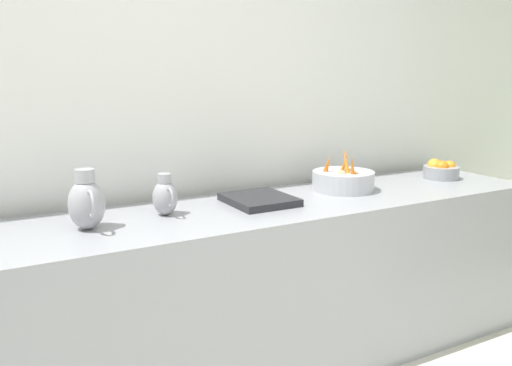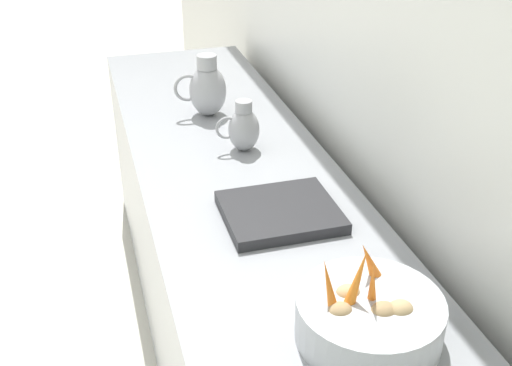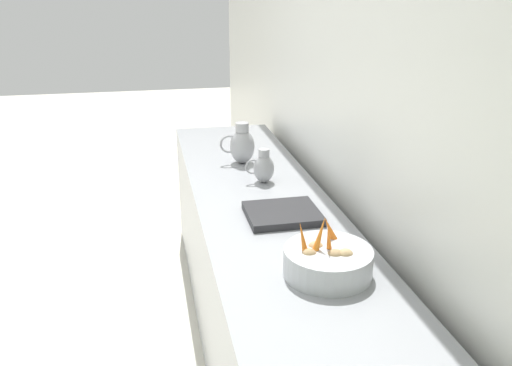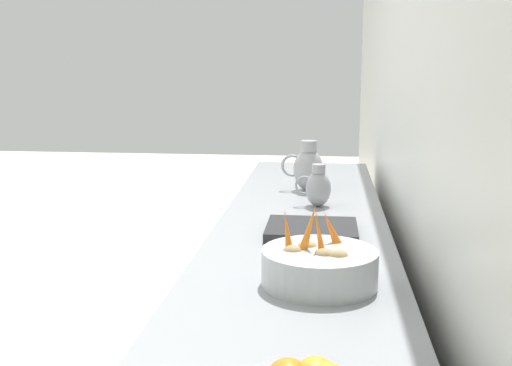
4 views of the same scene
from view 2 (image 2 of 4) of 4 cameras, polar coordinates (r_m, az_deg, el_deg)
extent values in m
cube|color=gray|center=(2.24, 0.30, -11.71)|extent=(0.69, 3.33, 0.87)
cylinder|color=#ADAFB5|center=(1.51, 10.06, -11.83)|extent=(0.34, 0.34, 0.11)
torus|color=#ADAFB5|center=(1.54, 9.91, -13.15)|extent=(0.20, 0.20, 0.01)
cone|color=orange|center=(1.44, 10.37, -8.93)|extent=(0.06, 0.07, 0.16)
cone|color=orange|center=(1.53, 10.17, -7.05)|extent=(0.08, 0.03, 0.13)
cone|color=orange|center=(1.43, 6.58, -9.32)|extent=(0.06, 0.07, 0.14)
cone|color=orange|center=(1.44, 8.96, -8.76)|extent=(0.08, 0.05, 0.17)
ellipsoid|color=#9E7F56|center=(1.46, 11.34, -11.18)|extent=(0.06, 0.05, 0.04)
ellipsoid|color=tan|center=(1.47, 12.76, -10.99)|extent=(0.06, 0.05, 0.04)
ellipsoid|color=#9E7F56|center=(1.45, 7.52, -11.31)|extent=(0.06, 0.05, 0.04)
ellipsoid|color=tan|center=(1.50, 8.22, -9.75)|extent=(0.06, 0.05, 0.04)
ellipsoid|color=#939399|center=(2.62, -4.32, 8.24)|extent=(0.15, 0.15, 0.21)
cylinder|color=#939399|center=(2.58, -4.42, 10.75)|extent=(0.08, 0.08, 0.06)
torus|color=#939399|center=(2.60, -6.13, 8.46)|extent=(0.11, 0.01, 0.11)
ellipsoid|color=#939399|center=(2.31, -1.09, 4.78)|extent=(0.11, 0.11, 0.16)
cylinder|color=#939399|center=(2.28, -1.11, 6.88)|extent=(0.06, 0.06, 0.04)
torus|color=#939399|center=(2.30, -2.59, 4.95)|extent=(0.09, 0.01, 0.09)
cube|color=#232326|center=(1.93, 2.17, -2.61)|extent=(0.34, 0.30, 0.04)
camera|label=1|loc=(3.37, -48.71, 13.08)|focal=38.09mm
camera|label=3|loc=(0.71, 169.19, -26.86)|focal=37.85mm
camera|label=4|loc=(1.02, 112.29, -37.25)|focal=44.42mm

